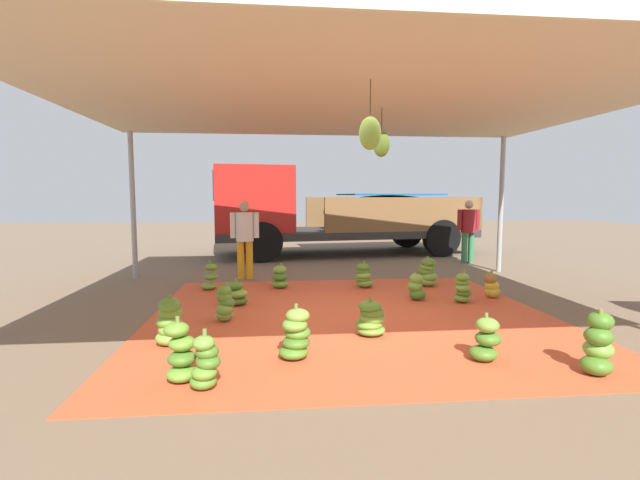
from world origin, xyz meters
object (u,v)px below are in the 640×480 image
(banana_bunch_6, at_px, (225,304))
(banana_bunch_8, at_px, (210,278))
(banana_bunch_4, at_px, (416,288))
(banana_bunch_11, at_px, (364,276))
(banana_bunch_9, at_px, (205,364))
(banana_bunch_0, at_px, (181,353))
(banana_bunch_15, at_px, (296,335))
(banana_bunch_1, at_px, (492,286))
(banana_bunch_2, at_px, (236,294))
(banana_bunch_13, at_px, (486,341))
(banana_bunch_14, at_px, (170,323))
(worker_1, at_px, (245,234))
(banana_bunch_3, at_px, (463,289))
(banana_bunch_7, at_px, (427,273))
(cargo_truck_main, at_px, (332,212))
(worker_0, at_px, (468,227))
(banana_bunch_5, at_px, (371,319))
(banana_bunch_10, at_px, (598,345))
(banana_bunch_12, at_px, (280,278))

(banana_bunch_6, height_order, banana_bunch_8, banana_bunch_8)
(banana_bunch_4, distance_m, banana_bunch_11, 1.20)
(banana_bunch_9, bearing_deg, banana_bunch_0, 139.62)
(banana_bunch_11, relative_size, banana_bunch_15, 0.87)
(banana_bunch_1, distance_m, banana_bunch_2, 4.02)
(banana_bunch_1, height_order, banana_bunch_13, banana_bunch_13)
(banana_bunch_0, relative_size, banana_bunch_14, 1.03)
(banana_bunch_8, relative_size, worker_1, 0.34)
(banana_bunch_4, height_order, banana_bunch_6, banana_bunch_6)
(banana_bunch_0, relative_size, banana_bunch_15, 1.04)
(banana_bunch_1, relative_size, banana_bunch_3, 0.83)
(banana_bunch_0, xyz_separation_m, banana_bunch_7, (3.57, 3.84, -0.00))
(banana_bunch_2, relative_size, cargo_truck_main, 0.06)
(cargo_truck_main, bearing_deg, banana_bunch_14, -109.81)
(banana_bunch_9, height_order, worker_0, worker_0)
(banana_bunch_13, bearing_deg, banana_bunch_14, 166.00)
(banana_bunch_1, xyz_separation_m, banana_bunch_5, (-2.34, -1.71, -0.00))
(banana_bunch_8, bearing_deg, banana_bunch_0, -85.81)
(banana_bunch_0, bearing_deg, banana_bunch_4, 42.87)
(banana_bunch_9, bearing_deg, banana_bunch_6, 91.61)
(banana_bunch_5, xyz_separation_m, banana_bunch_11, (0.46, 2.72, 0.02))
(banana_bunch_3, distance_m, banana_bunch_4, 0.69)
(banana_bunch_5, height_order, banana_bunch_10, banana_bunch_10)
(banana_bunch_7, relative_size, banana_bunch_14, 0.97)
(banana_bunch_4, height_order, banana_bunch_12, banana_bunch_4)
(banana_bunch_6, relative_size, banana_bunch_14, 0.90)
(banana_bunch_8, bearing_deg, banana_bunch_6, -77.06)
(banana_bunch_2, height_order, banana_bunch_11, banana_bunch_11)
(banana_bunch_15, bearing_deg, banana_bunch_14, 157.82)
(banana_bunch_3, relative_size, banana_bunch_15, 0.93)
(banana_bunch_13, bearing_deg, banana_bunch_15, 172.32)
(banana_bunch_6, height_order, banana_bunch_14, banana_bunch_14)
(banana_bunch_12, height_order, banana_bunch_15, banana_bunch_15)
(banana_bunch_8, relative_size, banana_bunch_10, 0.85)
(banana_bunch_10, distance_m, banana_bunch_15, 2.80)
(banana_bunch_11, relative_size, banana_bunch_14, 0.86)
(worker_0, bearing_deg, banana_bunch_10, -104.55)
(banana_bunch_1, bearing_deg, banana_bunch_7, 124.83)
(banana_bunch_0, height_order, banana_bunch_2, banana_bunch_0)
(banana_bunch_0, bearing_deg, worker_0, 49.89)
(banana_bunch_0, relative_size, banana_bunch_11, 1.19)
(banana_bunch_3, xyz_separation_m, banana_bunch_11, (-1.28, 1.27, -0.01))
(banana_bunch_8, height_order, banana_bunch_15, banana_bunch_15)
(banana_bunch_1, xyz_separation_m, banana_bunch_4, (-1.24, -0.02, 0.01))
(banana_bunch_5, relative_size, cargo_truck_main, 0.06)
(banana_bunch_4, bearing_deg, banana_bunch_9, -132.75)
(banana_bunch_10, bearing_deg, banana_bunch_9, 179.59)
(banana_bunch_11, relative_size, cargo_truck_main, 0.07)
(banana_bunch_7, relative_size, banana_bunch_9, 1.05)
(banana_bunch_1, relative_size, banana_bunch_14, 0.77)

